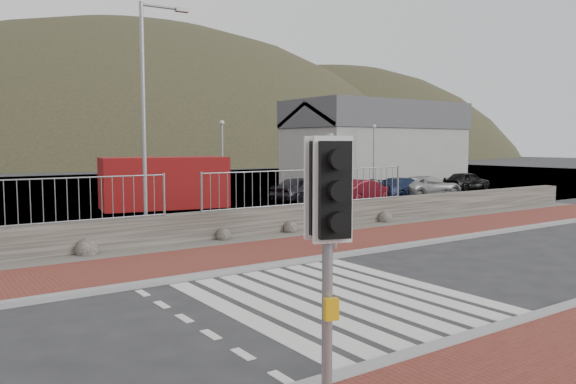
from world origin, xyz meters
TOP-DOWN VIEW (x-y plane):
  - ground at (0.00, 0.00)m, footprint 220.00×220.00m
  - sidewalk_far at (0.00, 4.50)m, footprint 40.00×3.00m
  - kerb_near at (0.00, -3.00)m, footprint 40.00×0.25m
  - kerb_far at (0.00, 3.00)m, footprint 40.00×0.25m
  - zebra_crossing at (-0.00, 0.00)m, footprint 4.62×5.60m
  - gravel_strip at (0.00, 6.50)m, footprint 40.00×1.50m
  - stone_wall at (0.00, 7.30)m, footprint 40.00×0.60m
  - railing at (0.00, 7.15)m, footprint 18.07×0.07m
  - quay at (0.00, 27.90)m, footprint 120.00×40.00m
  - harbor_building at (20.00, 19.90)m, footprint 12.20×6.20m
  - hills_backdrop at (6.74, 87.90)m, footprint 254.00×90.00m
  - traffic_signal_near at (-2.99, -3.40)m, footprint 0.51×0.39m
  - traffic_signal_far at (2.96, 3.70)m, footprint 0.68×0.27m
  - streetlight at (-0.69, 8.09)m, footprint 1.52×0.27m
  - shipping_container at (3.26, 16.50)m, footprint 6.02×3.33m
  - car_a at (10.36, 15.18)m, footprint 4.08×2.27m
  - car_b at (12.40, 12.78)m, footprint 3.76×1.75m
  - car_c at (15.52, 13.03)m, footprint 4.21×2.06m
  - car_d at (17.20, 12.90)m, footprint 4.38×2.09m
  - car_e at (23.28, 14.89)m, footprint 3.52×1.45m

SIDE VIEW (x-z plane):
  - hills_backdrop at x=6.74m, z-range -73.05..26.95m
  - ground at x=0.00m, z-range 0.00..0.00m
  - quay at x=0.00m, z-range -0.25..0.25m
  - zebra_crossing at x=0.00m, z-range 0.00..0.01m
  - gravel_strip at x=0.00m, z-range 0.00..0.06m
  - sidewalk_far at x=0.00m, z-range 0.00..0.08m
  - kerb_near at x=0.00m, z-range -0.01..0.11m
  - kerb_far at x=0.00m, z-range -0.01..0.11m
  - stone_wall at x=0.00m, z-range 0.00..0.90m
  - car_c at x=15.52m, z-range 0.00..1.18m
  - car_b at x=12.40m, z-range 0.00..1.19m
  - car_e at x=23.28m, z-range 0.00..1.19m
  - car_d at x=17.20m, z-range 0.00..1.21m
  - car_a at x=10.36m, z-range 0.00..1.31m
  - shipping_container at x=3.26m, z-range 0.00..2.37m
  - railing at x=0.00m, z-range 1.21..2.43m
  - traffic_signal_far at x=2.96m, z-range 0.64..3.49m
  - traffic_signal_near at x=-2.99m, z-range 0.70..3.82m
  - harbor_building at x=20.00m, z-range 0.03..5.83m
  - streetlight at x=-0.69m, z-range 0.45..7.63m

